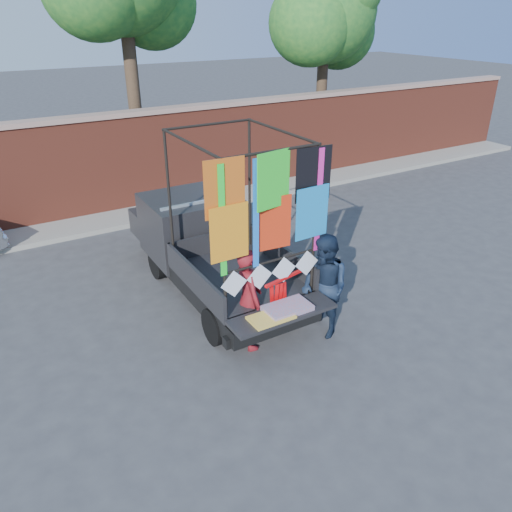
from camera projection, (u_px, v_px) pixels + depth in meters
ground at (252, 343)px, 8.24m from camera, size 90.00×90.00×0.00m
brick_wall at (118, 163)px, 13.04m from camera, size 30.00×0.45×2.61m
curb at (131, 216)px, 13.07m from camera, size 30.00×1.20×0.12m
tree_right at (328, 15)px, 15.80m from camera, size 4.20×3.30×6.62m
pickup_truck at (203, 243)px, 9.80m from camera, size 2.04×5.13×3.23m
woman at (249, 299)px, 7.83m from camera, size 0.48×0.67×1.72m
man at (324, 287)px, 8.12m from camera, size 0.70×0.89×1.77m
streamer_bundle at (282, 289)px, 7.87m from camera, size 0.94×0.24×0.66m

